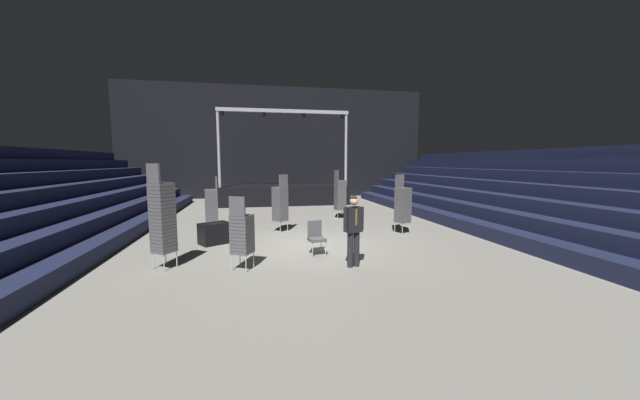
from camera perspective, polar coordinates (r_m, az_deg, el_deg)
ground_plane at (r=10.59m, az=-0.99°, el=-8.00°), size 22.00×30.00×0.10m
arena_end_wall at (r=25.20m, az=-7.13°, el=9.60°), size 22.00×0.30×8.00m
bleacher_bank_left at (r=12.93m, az=-41.63°, el=0.31°), size 5.25×24.00×3.15m
bleacher_bank_right at (r=15.09m, az=31.33°, el=1.64°), size 5.25×24.00×3.15m
stage_riser at (r=21.35m, az=-6.26°, el=1.19°), size 7.89×3.33×5.60m
man_with_tie at (r=8.35m, az=5.72°, el=-4.48°), size 0.57×0.32×1.78m
chair_stack_front_left at (r=12.63m, az=-6.74°, el=-0.52°), size 0.62×0.62×2.14m
chair_stack_front_right at (r=13.15m, az=-17.87°, el=-0.70°), size 0.51×0.51×2.05m
chair_stack_mid_left at (r=15.55m, az=3.39°, el=0.97°), size 0.51×0.51×2.22m
chair_stack_mid_right at (r=8.99m, az=-25.11°, el=-2.57°), size 0.61×0.61×2.56m
chair_stack_mid_centre at (r=12.58m, az=13.82°, el=-0.70°), size 0.57×0.57×2.14m
chair_stack_rear_left at (r=8.33m, az=-13.07°, el=-5.43°), size 0.60×0.60×1.79m
equipment_road_case at (r=11.27m, az=-17.38°, el=-5.40°), size 1.08×0.99×0.67m
loose_chair_near_man at (r=9.51m, az=-0.67°, el=-6.04°), size 0.50×0.50×0.95m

